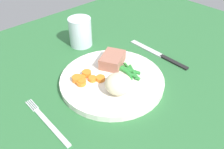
{
  "coord_description": "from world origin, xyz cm",
  "views": [
    {
      "loc": [
        -34.41,
        -34.67,
        39.9
      ],
      "look_at": [
        -3.96,
        -1.8,
        4.6
      ],
      "focal_mm": 37.08,
      "sensor_mm": 36.0,
      "label": 1
    }
  ],
  "objects_px": {
    "meat_portion": "(111,60)",
    "fork": "(47,122)",
    "knife": "(159,55)",
    "dinner_plate": "(112,80)",
    "water_glass": "(81,34)"
  },
  "relations": [
    {
      "from": "meat_portion",
      "to": "knife",
      "type": "distance_m",
      "value": 0.16
    },
    {
      "from": "dinner_plate",
      "to": "knife",
      "type": "bearing_deg",
      "value": -0.87
    },
    {
      "from": "meat_portion",
      "to": "water_glass",
      "type": "xyz_separation_m",
      "value": [
        0.02,
        0.16,
        0.01
      ]
    },
    {
      "from": "dinner_plate",
      "to": "water_glass",
      "type": "xyz_separation_m",
      "value": [
        0.06,
        0.2,
        0.03
      ]
    },
    {
      "from": "meat_portion",
      "to": "water_glass",
      "type": "height_order",
      "value": "water_glass"
    },
    {
      "from": "fork",
      "to": "knife",
      "type": "bearing_deg",
      "value": 1.15
    },
    {
      "from": "dinner_plate",
      "to": "water_glass",
      "type": "bearing_deg",
      "value": 74.45
    },
    {
      "from": "dinner_plate",
      "to": "fork",
      "type": "xyz_separation_m",
      "value": [
        -0.19,
        -0.0,
        -0.01
      ]
    },
    {
      "from": "dinner_plate",
      "to": "meat_portion",
      "type": "xyz_separation_m",
      "value": [
        0.04,
        0.04,
        0.02
      ]
    },
    {
      "from": "meat_portion",
      "to": "fork",
      "type": "distance_m",
      "value": 0.23
    },
    {
      "from": "dinner_plate",
      "to": "water_glass",
      "type": "height_order",
      "value": "water_glass"
    },
    {
      "from": "knife",
      "to": "water_glass",
      "type": "height_order",
      "value": "water_glass"
    },
    {
      "from": "fork",
      "to": "water_glass",
      "type": "relative_size",
      "value": 1.89
    },
    {
      "from": "water_glass",
      "to": "knife",
      "type": "bearing_deg",
      "value": -57.76
    },
    {
      "from": "meat_portion",
      "to": "fork",
      "type": "relative_size",
      "value": 0.43
    }
  ]
}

